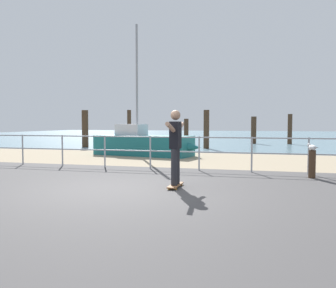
% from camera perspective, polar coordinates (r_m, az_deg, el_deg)
% --- Properties ---
extents(ground_plane, '(24.00, 10.00, 0.04)m').
position_cam_1_polar(ground_plane, '(7.07, -10.93, -8.59)').
color(ground_plane, '#474444').
rests_on(ground_plane, ground).
extents(beach_strip, '(24.00, 6.00, 0.04)m').
position_cam_1_polar(beach_strip, '(14.61, 3.07, -2.40)').
color(beach_strip, tan).
rests_on(beach_strip, ground).
extents(sea_surface, '(72.00, 50.00, 0.04)m').
position_cam_1_polar(sea_surface, '(42.34, 11.11, 1.28)').
color(sea_surface, slate).
rests_on(sea_surface, ground).
extents(railing_fence, '(13.99, 0.05, 1.05)m').
position_cam_1_polar(railing_fence, '(11.65, -6.41, -0.42)').
color(railing_fence, '#9EA0A5').
rests_on(railing_fence, ground).
extents(sailboat, '(5.07, 2.27, 5.76)m').
position_cam_1_polar(sailboat, '(16.04, -3.45, -0.00)').
color(sailboat, '#19666B').
rests_on(sailboat, ground).
extents(skateboard, '(0.21, 0.80, 0.08)m').
position_cam_1_polar(skateboard, '(8.16, 1.17, -6.46)').
color(skateboard, brown).
rests_on(skateboard, ground).
extents(skateboarder, '(0.22, 1.45, 1.65)m').
position_cam_1_polar(skateboarder, '(8.05, 1.17, 0.22)').
color(skateboarder, '#26262B').
rests_on(skateboarder, skateboard).
extents(bollard_short, '(0.18, 0.18, 0.75)m').
position_cam_1_polar(bollard_short, '(10.20, 21.60, -2.99)').
color(bollard_short, '#422D1E').
rests_on(bollard_short, ground).
extents(seagull, '(0.25, 0.47, 0.18)m').
position_cam_1_polar(seagull, '(10.18, 21.61, -0.47)').
color(seagull, white).
rests_on(seagull, bollard_short).
extents(groyne_post_0, '(0.38, 0.38, 2.21)m').
position_cam_1_polar(groyne_post_0, '(22.21, -12.84, 2.33)').
color(groyne_post_0, '#422D1E').
rests_on(groyne_post_0, ground).
extents(groyne_post_1, '(0.24, 0.24, 2.24)m').
position_cam_1_polar(groyne_post_1, '(22.18, -6.09, 2.43)').
color(groyne_post_1, '#422D1E').
rests_on(groyne_post_1, ground).
extents(groyne_post_2, '(0.33, 0.33, 1.76)m').
position_cam_1_polar(groyne_post_2, '(26.50, 2.87, 2.06)').
color(groyne_post_2, '#422D1E').
rests_on(groyne_post_2, ground).
extents(groyne_post_3, '(0.32, 0.32, 2.18)m').
position_cam_1_polar(groyne_post_3, '(20.56, 6.02, 2.28)').
color(groyne_post_3, '#422D1E').
rests_on(groyne_post_3, ground).
extents(groyne_post_4, '(0.37, 0.37, 1.90)m').
position_cam_1_polar(groyne_post_4, '(25.98, 13.24, 2.11)').
color(groyne_post_4, '#422D1E').
rests_on(groyne_post_4, ground).
extents(groyne_post_5, '(0.30, 0.30, 2.06)m').
position_cam_1_polar(groyne_post_5, '(25.94, 18.52, 2.20)').
color(groyne_post_5, '#422D1E').
rests_on(groyne_post_5, ground).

